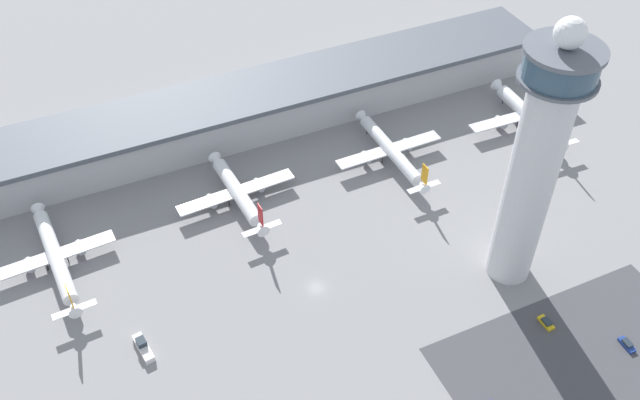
{
  "coord_description": "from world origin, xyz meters",
  "views": [
    {
      "loc": [
        -47.49,
        -106.37,
        139.36
      ],
      "look_at": [
        9.42,
        18.35,
        11.18
      ],
      "focal_mm": 40.0,
      "sensor_mm": 36.0,
      "label": 1
    }
  ],
  "objects_px": {
    "airplane_gate_delta": "(391,150)",
    "airplane_gate_echo": "(527,115)",
    "airplane_gate_bravo": "(55,257)",
    "airplane_gate_charlie": "(237,192)",
    "service_truck_catering": "(143,347)",
    "car_black_suv": "(546,323)",
    "car_grey_coupe": "(627,344)",
    "control_tower": "(536,160)"
  },
  "relations": [
    {
      "from": "airplane_gate_delta",
      "to": "airplane_gate_echo",
      "type": "bearing_deg",
      "value": -2.63
    },
    {
      "from": "airplane_gate_bravo",
      "to": "airplane_gate_charlie",
      "type": "height_order",
      "value": "airplane_gate_charlie"
    },
    {
      "from": "airplane_gate_echo",
      "to": "airplane_gate_bravo",
      "type": "bearing_deg",
      "value": 179.87
    },
    {
      "from": "service_truck_catering",
      "to": "airplane_gate_delta",
      "type": "bearing_deg",
      "value": 23.26
    },
    {
      "from": "airplane_gate_echo",
      "to": "car_black_suv",
      "type": "bearing_deg",
      "value": -122.82
    },
    {
      "from": "airplane_gate_bravo",
      "to": "airplane_gate_charlie",
      "type": "bearing_deg",
      "value": 3.98
    },
    {
      "from": "car_grey_coupe",
      "to": "car_black_suv",
      "type": "distance_m",
      "value": 18.62
    },
    {
      "from": "control_tower",
      "to": "airplane_gate_charlie",
      "type": "relative_size",
      "value": 2.04
    },
    {
      "from": "airplane_gate_echo",
      "to": "car_grey_coupe",
      "type": "distance_m",
      "value": 85.99
    },
    {
      "from": "control_tower",
      "to": "service_truck_catering",
      "type": "height_order",
      "value": "control_tower"
    },
    {
      "from": "airplane_gate_bravo",
      "to": "car_grey_coupe",
      "type": "bearing_deg",
      "value": -34.57
    },
    {
      "from": "service_truck_catering",
      "to": "airplane_gate_charlie",
      "type": "bearing_deg",
      "value": 45.88
    },
    {
      "from": "control_tower",
      "to": "car_black_suv",
      "type": "distance_m",
      "value": 40.78
    },
    {
      "from": "service_truck_catering",
      "to": "control_tower",
      "type": "bearing_deg",
      "value": -8.85
    },
    {
      "from": "service_truck_catering",
      "to": "car_black_suv",
      "type": "xyz_separation_m",
      "value": [
        90.24,
        -32.94,
        -0.5
      ]
    },
    {
      "from": "airplane_gate_charlie",
      "to": "airplane_gate_echo",
      "type": "height_order",
      "value": "airplane_gate_echo"
    },
    {
      "from": "airplane_gate_bravo",
      "to": "service_truck_catering",
      "type": "distance_m",
      "value": 37.47
    },
    {
      "from": "airplane_gate_delta",
      "to": "service_truck_catering",
      "type": "xyz_separation_m",
      "value": [
        -85.36,
        -36.68,
        -3.24
      ]
    },
    {
      "from": "airplane_gate_charlie",
      "to": "airplane_gate_echo",
      "type": "relative_size",
      "value": 0.89
    },
    {
      "from": "airplane_gate_charlie",
      "to": "control_tower",
      "type": "bearing_deg",
      "value": -43.79
    },
    {
      "from": "airplane_gate_charlie",
      "to": "car_grey_coupe",
      "type": "bearing_deg",
      "value": -51.78
    },
    {
      "from": "airplane_gate_charlie",
      "to": "car_black_suv",
      "type": "xyz_separation_m",
      "value": [
        53.08,
        -71.27,
        -3.47
      ]
    },
    {
      "from": "control_tower",
      "to": "service_truck_catering",
      "type": "xyz_separation_m",
      "value": [
        -92.09,
        14.34,
        -35.74
      ]
    },
    {
      "from": "service_truck_catering",
      "to": "car_black_suv",
      "type": "relative_size",
      "value": 1.93
    },
    {
      "from": "airplane_gate_echo",
      "to": "service_truck_catering",
      "type": "distance_m",
      "value": 138.13
    },
    {
      "from": "car_grey_coupe",
      "to": "airplane_gate_echo",
      "type": "bearing_deg",
      "value": 69.43
    },
    {
      "from": "airplane_gate_delta",
      "to": "airplane_gate_echo",
      "type": "height_order",
      "value": "airplane_gate_echo"
    },
    {
      "from": "control_tower",
      "to": "airplane_gate_delta",
      "type": "height_order",
      "value": "control_tower"
    },
    {
      "from": "airplane_gate_bravo",
      "to": "service_truck_catering",
      "type": "bearing_deg",
      "value": -68.56
    },
    {
      "from": "control_tower",
      "to": "airplane_gate_delta",
      "type": "relative_size",
      "value": 1.83
    },
    {
      "from": "car_grey_coupe",
      "to": "airplane_gate_bravo",
      "type": "bearing_deg",
      "value": 145.43
    },
    {
      "from": "airplane_gate_charlie",
      "to": "service_truck_catering",
      "type": "distance_m",
      "value": 53.47
    },
    {
      "from": "airplane_gate_delta",
      "to": "car_black_suv",
      "type": "distance_m",
      "value": 69.9
    },
    {
      "from": "airplane_gate_echo",
      "to": "service_truck_catering",
      "type": "xyz_separation_m",
      "value": [
        -133.72,
        -34.46,
        -3.15
      ]
    },
    {
      "from": "control_tower",
      "to": "car_black_suv",
      "type": "relative_size",
      "value": 15.95
    },
    {
      "from": "airplane_gate_bravo",
      "to": "airplane_gate_echo",
      "type": "height_order",
      "value": "airplane_gate_echo"
    },
    {
      "from": "airplane_gate_bravo",
      "to": "airplane_gate_delta",
      "type": "xyz_separation_m",
      "value": [
        99.02,
        1.9,
        0.46
      ]
    },
    {
      "from": "control_tower",
      "to": "airplane_gate_charlie",
      "type": "bearing_deg",
      "value": 136.21
    },
    {
      "from": "service_truck_catering",
      "to": "airplane_gate_bravo",
      "type": "bearing_deg",
      "value": 111.44
    },
    {
      "from": "airplane_gate_delta",
      "to": "service_truck_catering",
      "type": "relative_size",
      "value": 4.51
    },
    {
      "from": "control_tower",
      "to": "airplane_gate_bravo",
      "type": "distance_m",
      "value": 121.17
    },
    {
      "from": "airplane_gate_bravo",
      "to": "airplane_gate_delta",
      "type": "height_order",
      "value": "airplane_gate_delta"
    }
  ]
}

